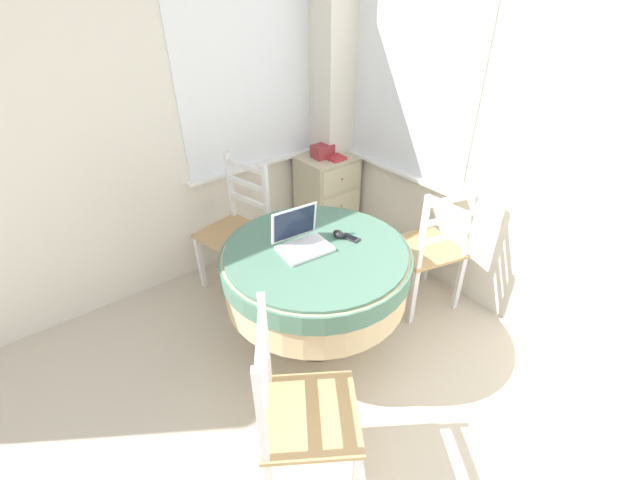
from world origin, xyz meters
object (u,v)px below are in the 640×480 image
at_px(cell_phone, 351,238).
at_px(corner_cabinet, 327,197).
at_px(book_on_cabinet, 331,156).
at_px(dining_chair_camera_near, 299,413).
at_px(laptop, 301,240).
at_px(computer_mouse, 339,234).
at_px(dining_chair_near_right_window, 430,250).
at_px(dining_chair_near_back_window, 237,230).
at_px(storage_box, 323,151).
at_px(round_dining_table, 316,269).

distance_m(cell_phone, corner_cabinet, 1.31).
bearing_deg(book_on_cabinet, dining_chair_camera_near, -133.25).
xyz_separation_m(laptop, corner_cabinet, (0.96, 0.94, -0.40)).
relative_size(computer_mouse, dining_chair_near_right_window, 0.08).
distance_m(laptop, book_on_cabinet, 1.32).
xyz_separation_m(dining_chair_near_back_window, dining_chair_near_right_window, (0.90, -1.05, 0.00)).
bearing_deg(dining_chair_camera_near, book_on_cabinet, 46.75).
distance_m(computer_mouse, cell_phone, 0.07).
bearing_deg(dining_chair_camera_near, corner_cabinet, 47.62).
height_order(laptop, storage_box, laptop).
bearing_deg(dining_chair_camera_near, laptop, 52.62).
height_order(computer_mouse, storage_box, storage_box).
bearing_deg(dining_chair_near_back_window, dining_chair_camera_near, -109.75).
distance_m(dining_chair_near_back_window, dining_chair_camera_near, 1.62).
bearing_deg(dining_chair_near_right_window, round_dining_table, 168.27).
bearing_deg(computer_mouse, corner_cabinet, 53.81).
xyz_separation_m(cell_phone, corner_cabinet, (0.68, 1.05, -0.36)).
distance_m(computer_mouse, dining_chair_near_right_window, 0.75).
relative_size(dining_chair_near_right_window, corner_cabinet, 1.29).
relative_size(round_dining_table, corner_cabinet, 1.44).
xyz_separation_m(computer_mouse, cell_phone, (0.05, -0.06, -0.02)).
distance_m(laptop, computer_mouse, 0.24).
xyz_separation_m(round_dining_table, computer_mouse, (0.19, 0.02, 0.17)).
distance_m(round_dining_table, dining_chair_near_right_window, 0.88).
distance_m(laptop, dining_chair_near_right_window, 0.99).
bearing_deg(dining_chair_camera_near, computer_mouse, 40.18).
height_order(round_dining_table, laptop, laptop).
bearing_deg(laptop, round_dining_table, -55.98).
bearing_deg(corner_cabinet, round_dining_table, -132.07).
bearing_deg(cell_phone, storage_box, 59.02).
height_order(dining_chair_near_right_window, dining_chair_camera_near, same).
height_order(dining_chair_near_right_window, corner_cabinet, dining_chair_near_right_window).
bearing_deg(dining_chair_near_right_window, dining_chair_camera_near, -162.11).
height_order(computer_mouse, book_on_cabinet, book_on_cabinet).
height_order(cell_phone, dining_chair_near_right_window, dining_chair_near_right_window).
bearing_deg(storage_box, dining_chair_camera_near, -131.41).
relative_size(corner_cabinet, book_on_cabinet, 3.01).
bearing_deg(dining_chair_camera_near, round_dining_table, 47.15).
relative_size(cell_phone, book_on_cabinet, 0.47).
relative_size(laptop, dining_chair_camera_near, 0.32).
distance_m(round_dining_table, dining_chair_camera_near, 0.89).
distance_m(dining_chair_near_back_window, book_on_cabinet, 1.02).
bearing_deg(computer_mouse, laptop, 166.99).
xyz_separation_m(round_dining_table, book_on_cabinet, (0.92, 0.97, 0.18)).
relative_size(storage_box, book_on_cabinet, 0.66).
bearing_deg(book_on_cabinet, laptop, -137.26).
distance_m(corner_cabinet, storage_box, 0.44).
relative_size(dining_chair_near_right_window, dining_chair_camera_near, 1.00).
height_order(storage_box, book_on_cabinet, storage_box).
bearing_deg(laptop, computer_mouse, -13.01).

